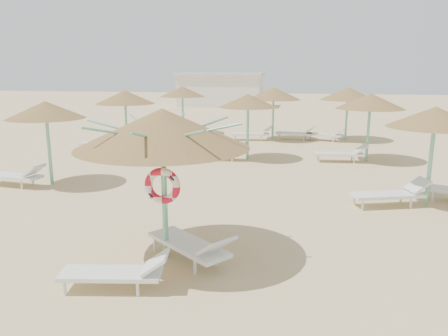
# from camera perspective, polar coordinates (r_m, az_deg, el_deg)

# --- Properties ---
(ground) EXTENTS (120.00, 120.00, 0.00)m
(ground) POSITION_cam_1_polar(r_m,az_deg,el_deg) (9.06, -5.74, -10.72)
(ground) COLOR tan
(ground) RESTS_ON ground
(main_palapa) EXTENTS (3.24, 3.24, 2.91)m
(main_palapa) POSITION_cam_1_polar(r_m,az_deg,el_deg) (8.14, -8.05, 5.06)
(main_palapa) COLOR #6DBD9B
(main_palapa) RESTS_ON ground
(lounger_main_a) EXTENTS (1.86, 0.83, 0.65)m
(lounger_main_a) POSITION_cam_1_polar(r_m,az_deg,el_deg) (7.66, -13.66, -13.06)
(lounger_main_a) COLOR silver
(lounger_main_a) RESTS_ON ground
(lounger_main_b) EXTENTS (1.99, 1.76, 0.75)m
(lounger_main_b) POSITION_cam_1_polar(r_m,az_deg,el_deg) (8.41, -4.16, -9.97)
(lounger_main_b) COLOR silver
(lounger_main_b) RESTS_ON ground
(palapa_field) EXTENTS (18.71, 14.22, 2.72)m
(palapa_field) POSITION_cam_1_polar(r_m,az_deg,el_deg) (18.57, 6.80, 8.66)
(palapa_field) COLOR #6DBD9B
(palapa_field) RESTS_ON ground
(service_hut) EXTENTS (8.40, 4.40, 3.25)m
(service_hut) POSITION_cam_1_polar(r_m,az_deg,el_deg) (43.82, -0.44, 10.20)
(service_hut) COLOR silver
(service_hut) RESTS_ON ground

